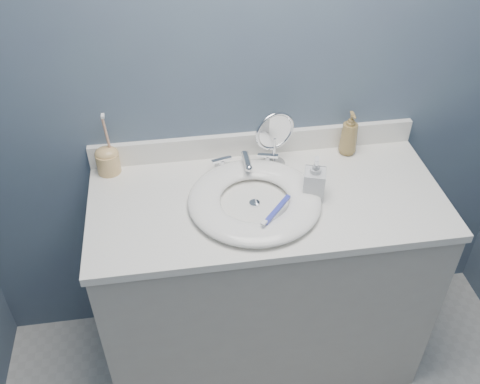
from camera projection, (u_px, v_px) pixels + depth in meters
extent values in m
cube|color=#49576E|center=(255.00, 75.00, 1.84)|extent=(2.20, 0.02, 2.40)
cube|color=#B6B2A7|center=(264.00, 284.00, 2.12)|extent=(1.20, 0.55, 0.85)
cube|color=white|center=(267.00, 200.00, 1.84)|extent=(1.22, 0.57, 0.03)
cube|color=white|center=(254.00, 143.00, 2.00)|extent=(1.22, 0.02, 0.09)
cylinder|color=silver|center=(255.00, 203.00, 1.80)|extent=(0.04, 0.04, 0.01)
cube|color=silver|center=(245.00, 166.00, 1.96)|extent=(0.22, 0.05, 0.01)
cylinder|color=silver|center=(245.00, 159.00, 1.94)|extent=(0.03, 0.03, 0.06)
cylinder|color=silver|center=(247.00, 161.00, 1.89)|extent=(0.02, 0.09, 0.02)
sphere|color=silver|center=(249.00, 168.00, 1.86)|extent=(0.03, 0.03, 0.03)
cylinder|color=silver|center=(222.00, 164.00, 1.94)|extent=(0.02, 0.02, 0.03)
cube|color=silver|center=(222.00, 160.00, 1.93)|extent=(0.08, 0.03, 0.01)
cylinder|color=silver|center=(268.00, 160.00, 1.96)|extent=(0.02, 0.02, 0.03)
cube|color=silver|center=(268.00, 156.00, 1.95)|extent=(0.08, 0.03, 0.01)
cylinder|color=silver|center=(273.00, 164.00, 1.97)|extent=(0.09, 0.09, 0.01)
cylinder|color=silver|center=(274.00, 151.00, 1.94)|extent=(0.01, 0.01, 0.11)
torus|color=silver|center=(275.00, 131.00, 1.88)|extent=(0.15, 0.06, 0.15)
cylinder|color=white|center=(275.00, 131.00, 1.88)|extent=(0.12, 0.04, 0.13)
imported|color=olive|center=(349.00, 133.00, 1.98)|extent=(0.07, 0.07, 0.17)
imported|color=silver|center=(315.00, 178.00, 1.79)|extent=(0.09, 0.09, 0.16)
cylinder|color=tan|center=(108.00, 163.00, 1.92)|extent=(0.08, 0.08, 0.08)
ellipsoid|color=tan|center=(106.00, 154.00, 1.89)|extent=(0.08, 0.07, 0.05)
cylinder|color=tan|center=(107.00, 136.00, 1.85)|extent=(0.02, 0.03, 0.16)
cube|color=white|center=(103.00, 116.00, 1.79)|extent=(0.01, 0.02, 0.01)
cube|color=#313BB0|center=(277.00, 210.00, 1.72)|extent=(0.11, 0.13, 0.01)
cube|color=white|center=(264.00, 223.00, 1.66)|extent=(0.02, 0.03, 0.01)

